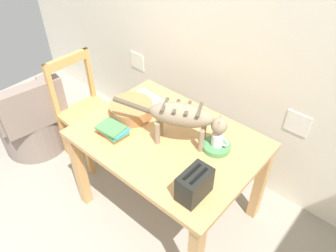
{
  "coord_description": "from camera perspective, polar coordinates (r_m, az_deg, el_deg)",
  "views": [
    {
      "loc": [
        1.15,
        -0.03,
        2.21
      ],
      "look_at": [
        0.09,
        1.18,
        0.86
      ],
      "focal_mm": 34.73,
      "sensor_mm": 36.0,
      "label": 1
    }
  ],
  "objects": [
    {
      "name": "wall_rear",
      "position": [
        2.47,
        10.3,
        16.64
      ],
      "size": [
        5.09,
        0.11,
        2.5
      ],
      "color": "silver",
      "rests_on": "ground_plane"
    },
    {
      "name": "dining_table",
      "position": [
        2.23,
        0.0,
        -3.82
      ],
      "size": [
        1.2,
        0.88,
        0.76
      ],
      "color": "tan",
      "rests_on": "ground_plane"
    },
    {
      "name": "magazine",
      "position": [
        2.48,
        -4.19,
        4.32
      ],
      "size": [
        0.3,
        0.25,
        0.01
      ],
      "primitive_type": "cube",
      "rotation": [
        0.0,
        0.0,
        -0.06
      ],
      "color": "silver",
      "rests_on": "dining_table"
    },
    {
      "name": "wicker_basket",
      "position": [
        2.34,
        -6.46,
        2.95
      ],
      "size": [
        0.31,
        0.31,
        0.09
      ],
      "color": "#B07643",
      "rests_on": "dining_table"
    },
    {
      "name": "wooden_chair_near",
      "position": [
        2.95,
        -14.17,
        2.51
      ],
      "size": [
        0.44,
        0.44,
        0.95
      ],
      "rotation": [
        0.0,
        0.0,
        -1.61
      ],
      "color": "tan",
      "rests_on": "ground_plane"
    },
    {
      "name": "coffee_mug",
      "position": [
        2.05,
        8.77,
        -2.35
      ],
      "size": [
        0.12,
        0.08,
        0.09
      ],
      "color": "white",
      "rests_on": "saucer_bowl"
    },
    {
      "name": "wicker_armchair",
      "position": [
        3.29,
        -22.59,
        0.47
      ],
      "size": [
        0.64,
        0.66,
        0.78
      ],
      "rotation": [
        0.0,
        0.0,
        1.41
      ],
      "color": "gray",
      "rests_on": "ground_plane"
    },
    {
      "name": "saucer_bowl",
      "position": [
        2.1,
        8.51,
        -3.58
      ],
      "size": [
        0.18,
        0.18,
        0.04
      ],
      "primitive_type": "cylinder",
      "color": "#498B50",
      "rests_on": "dining_table"
    },
    {
      "name": "book_stack",
      "position": [
        2.19,
        -9.64,
        -0.74
      ],
      "size": [
        0.2,
        0.16,
        0.07
      ],
      "color": "#D43B33",
      "rests_on": "dining_table"
    },
    {
      "name": "toaster",
      "position": [
        1.78,
        4.67,
        -10.21
      ],
      "size": [
        0.12,
        0.2,
        0.18
      ],
      "color": "black",
      "rests_on": "dining_table"
    },
    {
      "name": "cat",
      "position": [
        1.99,
        2.74,
        1.61
      ],
      "size": [
        0.66,
        0.37,
        0.3
      ],
      "rotation": [
        0.0,
        0.0,
        -1.11
      ],
      "color": "gray",
      "rests_on": "dining_table"
    }
  ]
}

